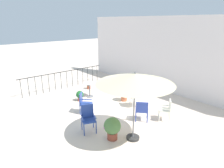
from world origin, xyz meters
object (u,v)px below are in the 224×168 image
(patio_chair_0, at_px, (167,109))
(patio_chair_3, at_px, (142,109))
(cafe_table_1, at_px, (90,87))
(potted_plant_1, at_px, (89,85))
(patio_chair_1, at_px, (84,102))
(patio_chair_4, at_px, (88,117))
(patio_umbrella_0, at_px, (135,79))
(potted_plant_2, at_px, (124,93))
(cafe_table_0, at_px, (125,86))
(potted_plant_3, at_px, (80,95))
(potted_plant_0, at_px, (112,127))
(patio_chair_2, at_px, (134,96))

(patio_chair_0, distance_m, patio_chair_3, 0.98)
(cafe_table_1, xyz_separation_m, potted_plant_1, (-1.08, 0.67, -0.27))
(patio_chair_1, xyz_separation_m, patio_chair_4, (1.30, -0.67, 0.04))
(patio_umbrella_0, distance_m, potted_plant_2, 3.73)
(cafe_table_0, bearing_deg, potted_plant_3, -112.96)
(patio_chair_0, xyz_separation_m, potted_plant_2, (-2.54, 0.14, -0.08))
(patio_umbrella_0, distance_m, patio_chair_4, 2.25)
(patio_chair_1, relative_size, potted_plant_0, 1.16)
(patio_umbrella_0, bearing_deg, potted_plant_0, -129.63)
(cafe_table_1, xyz_separation_m, patio_chair_3, (3.50, 0.05, -0.03))
(cafe_table_0, distance_m, patio_chair_1, 2.81)
(potted_plant_1, bearing_deg, potted_plant_2, 6.53)
(potted_plant_1, bearing_deg, cafe_table_1, -31.77)
(cafe_table_0, relative_size, patio_chair_1, 0.81)
(patio_chair_4, xyz_separation_m, potted_plant_1, (-3.81, 2.61, -0.30))
(patio_chair_1, height_order, patio_chair_3, patio_chair_1)
(patio_chair_1, distance_m, potted_plant_3, 1.43)
(cafe_table_1, relative_size, patio_chair_2, 0.90)
(patio_umbrella_0, relative_size, patio_chair_3, 2.91)
(cafe_table_0, bearing_deg, potted_plant_2, -49.30)
(patio_chair_4, bearing_deg, cafe_table_0, 115.54)
(patio_chair_2, distance_m, patio_chair_4, 2.82)
(cafe_table_0, distance_m, potted_plant_1, 2.33)
(patio_chair_2, xyz_separation_m, patio_chair_4, (0.38, -2.79, 0.06))
(patio_chair_4, bearing_deg, patio_umbrella_0, 30.21)
(cafe_table_0, bearing_deg, potted_plant_0, -50.33)
(patio_chair_3, xyz_separation_m, potted_plant_2, (-1.95, 0.92, -0.07))
(cafe_table_1, xyz_separation_m, potted_plant_0, (3.70, -1.65, -0.07))
(patio_chair_0, relative_size, potted_plant_3, 1.69)
(patio_umbrella_0, xyz_separation_m, potted_plant_2, (-2.60, 2.09, -1.67))
(patio_chair_2, relative_size, potted_plant_2, 1.16)
(potted_plant_2, distance_m, potted_plant_3, 2.17)
(patio_chair_3, xyz_separation_m, potted_plant_0, (0.21, -1.70, -0.05))
(potted_plant_3, bearing_deg, patio_chair_1, -24.54)
(patio_chair_3, bearing_deg, patio_umbrella_0, -60.93)
(cafe_table_1, bearing_deg, patio_chair_1, -41.63)
(patio_chair_1, distance_m, potted_plant_0, 2.31)
(potted_plant_3, bearing_deg, patio_chair_3, 12.27)
(patio_chair_1, height_order, potted_plant_0, patio_chair_1)
(cafe_table_1, relative_size, potted_plant_1, 1.69)
(patio_umbrella_0, xyz_separation_m, patio_chair_0, (-0.05, 1.95, -1.58))
(patio_chair_0, xyz_separation_m, patio_chair_2, (-1.75, 0.02, -0.01))
(cafe_table_1, relative_size, potted_plant_2, 1.04)
(patio_umbrella_0, bearing_deg, cafe_table_1, 164.89)
(patio_umbrella_0, height_order, cafe_table_0, patio_umbrella_0)
(potted_plant_0, distance_m, potted_plant_2, 3.39)
(patio_chair_2, height_order, patio_chair_3, patio_chair_3)
(potted_plant_0, height_order, potted_plant_3, potted_plant_0)
(patio_chair_2, distance_m, potted_plant_3, 2.69)
(patio_chair_3, bearing_deg, potted_plant_2, 154.71)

